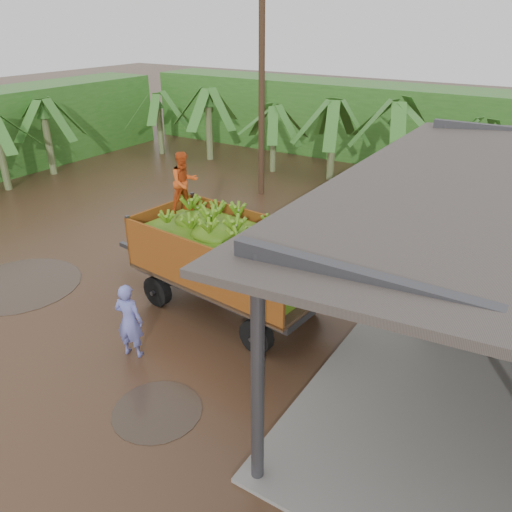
{
  "coord_description": "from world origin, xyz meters",
  "views": [
    {
      "loc": [
        8.3,
        -8.43,
        6.66
      ],
      "look_at": [
        2.44,
        0.74,
        1.36
      ],
      "focal_mm": 35.0,
      "sensor_mm": 36.0,
      "label": 1
    }
  ],
  "objects": [
    {
      "name": "man_grey",
      "position": [
        6.32,
        1.62,
        0.83
      ],
      "size": [
        1.05,
        0.71,
        1.66
      ],
      "primitive_type": "imported",
      "rotation": [
        0.0,
        0.0,
        3.49
      ],
      "color": "gray",
      "rests_on": "ground"
    },
    {
      "name": "man_blue",
      "position": [
        1.3,
        -2.43,
        0.85
      ],
      "size": [
        0.7,
        0.55,
        1.71
      ],
      "primitive_type": "imported",
      "rotation": [
        0.0,
        0.0,
        3.39
      ],
      "color": "#6B70C3",
      "rests_on": "ground"
    },
    {
      "name": "hedge_north",
      "position": [
        -2.0,
        16.0,
        1.8
      ],
      "size": [
        22.0,
        3.0,
        3.6
      ],
      "primitive_type": "cube",
      "color": "#2D661E",
      "rests_on": "ground"
    },
    {
      "name": "banana_trailer",
      "position": [
        2.0,
        0.25,
        1.44
      ],
      "size": [
        6.73,
        2.78,
        3.72
      ],
      "rotation": [
        0.0,
        0.0,
        -0.1
      ],
      "color": "#BB631A",
      "rests_on": "ground"
    },
    {
      "name": "utility_pole",
      "position": [
        -2.07,
        8.2,
        4.19
      ],
      "size": [
        1.2,
        0.24,
        8.28
      ],
      "color": "#47301E",
      "rests_on": "ground"
    },
    {
      "name": "ground",
      "position": [
        0.0,
        0.0,
        0.0
      ],
      "size": [
        100.0,
        100.0,
        0.0
      ],
      "primitive_type": "plane",
      "color": "black",
      "rests_on": "ground"
    },
    {
      "name": "banana_plants",
      "position": [
        -3.78,
        7.21,
        1.78
      ],
      "size": [
        25.15,
        20.49,
        4.03
      ],
      "color": "#2D661E",
      "rests_on": "ground"
    }
  ]
}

